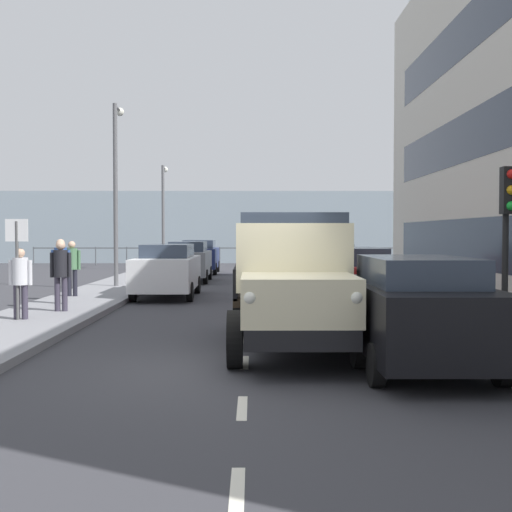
# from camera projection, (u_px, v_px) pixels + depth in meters

# --- Properties ---
(ground_plane) EXTENTS (80.00, 80.00, 0.00)m
(ground_plane) POSITION_uv_depth(u_px,v_px,m) (249.00, 295.00, 22.19)
(ground_plane) COLOR #38383D
(sidewalk_left) EXTENTS (2.56, 42.55, 0.15)m
(sidewalk_left) POSITION_uv_depth(u_px,v_px,m) (395.00, 293.00, 22.21)
(sidewalk_left) COLOR gray
(sidewalk_left) RESTS_ON ground_plane
(sidewalk_right) EXTENTS (2.56, 42.55, 0.15)m
(sidewalk_right) POSITION_uv_depth(u_px,v_px,m) (103.00, 293.00, 22.16)
(sidewalk_right) COLOR gray
(sidewalk_right) RESTS_ON ground_plane
(road_centreline_markings) EXTENTS (0.12, 37.52, 0.01)m
(road_centreline_markings) POSITION_uv_depth(u_px,v_px,m) (249.00, 298.00, 21.24)
(road_centreline_markings) COLOR silver
(road_centreline_markings) RESTS_ON ground_plane
(sea_horizon) EXTENTS (80.00, 0.80, 5.00)m
(sea_horizon) POSITION_uv_depth(u_px,v_px,m) (251.00, 227.00, 46.36)
(sea_horizon) COLOR #84939E
(sea_horizon) RESTS_ON ground_plane
(seawall_railing) EXTENTS (28.08, 0.08, 1.20)m
(seawall_railing) POSITION_uv_depth(u_px,v_px,m) (251.00, 251.00, 42.82)
(seawall_railing) COLOR #4C5156
(seawall_railing) RESTS_ON ground_plane
(truck_vintage_cream) EXTENTS (2.17, 5.64, 2.43)m
(truck_vintage_cream) POSITION_uv_depth(u_px,v_px,m) (293.00, 285.00, 11.51)
(truck_vintage_cream) COLOR black
(truck_vintage_cream) RESTS_ON ground_plane
(car_black_kerbside_near) EXTENTS (1.89, 4.56, 1.72)m
(car_black_kerbside_near) POSITION_uv_depth(u_px,v_px,m) (415.00, 309.00, 10.35)
(car_black_kerbside_near) COLOR black
(car_black_kerbside_near) RESTS_ON ground_plane
(car_red_kerbside_1) EXTENTS (1.84, 4.03, 1.72)m
(car_red_kerbside_1) POSITION_uv_depth(u_px,v_px,m) (352.00, 280.00, 16.82)
(car_red_kerbside_1) COLOR #B21E1E
(car_red_kerbside_1) RESTS_ON ground_plane
(car_maroon_kerbside_2) EXTENTS (1.91, 3.85, 1.72)m
(car_maroon_kerbside_2) POSITION_uv_depth(u_px,v_px,m) (327.00, 268.00, 22.58)
(car_maroon_kerbside_2) COLOR maroon
(car_maroon_kerbside_2) RESTS_ON ground_plane
(car_white_oppositeside_0) EXTENTS (1.91, 4.47, 1.72)m
(car_white_oppositeside_0) POSITION_uv_depth(u_px,v_px,m) (167.00, 270.00, 21.55)
(car_white_oppositeside_0) COLOR white
(car_white_oppositeside_0) RESTS_ON ground_plane
(car_grey_oppositeside_1) EXTENTS (1.88, 4.19, 1.72)m
(car_grey_oppositeside_1) POSITION_uv_depth(u_px,v_px,m) (188.00, 261.00, 28.43)
(car_grey_oppositeside_1) COLOR slate
(car_grey_oppositeside_1) RESTS_ON ground_plane
(car_navy_oppositeside_2) EXTENTS (1.98, 4.26, 1.72)m
(car_navy_oppositeside_2) POSITION_uv_depth(u_px,v_px,m) (199.00, 256.00, 34.37)
(car_navy_oppositeside_2) COLOR navy
(car_navy_oppositeside_2) RESTS_ON ground_plane
(pedestrian_couple_b) EXTENTS (0.53, 0.34, 1.59)m
(pedestrian_couple_b) POSITION_uv_depth(u_px,v_px,m) (20.00, 278.00, 14.90)
(pedestrian_couple_b) COLOR #383342
(pedestrian_couple_b) RESTS_ON sidewalk_right
(pedestrian_with_bag) EXTENTS (0.53, 0.34, 1.74)m
(pedestrian_with_bag) POSITION_uv_depth(u_px,v_px,m) (61.00, 270.00, 16.44)
(pedestrian_with_bag) COLOR #383342
(pedestrian_with_bag) RESTS_ON sidewalk_right
(pedestrian_by_lamp) EXTENTS (0.53, 0.34, 1.77)m
(pedestrian_by_lamp) POSITION_uv_depth(u_px,v_px,m) (61.00, 265.00, 18.23)
(pedestrian_by_lamp) COLOR #383342
(pedestrian_by_lamp) RESTS_ON sidewalk_right
(pedestrian_near_railing) EXTENTS (0.53, 0.34, 1.69)m
(pedestrian_near_railing) POSITION_uv_depth(u_px,v_px,m) (72.00, 264.00, 20.37)
(pedestrian_near_railing) COLOR black
(pedestrian_near_railing) RESTS_ON sidewalk_right
(traffic_light_near) EXTENTS (0.28, 0.41, 3.20)m
(traffic_light_near) POSITION_uv_depth(u_px,v_px,m) (508.00, 213.00, 12.71)
(traffic_light_near) COLOR black
(traffic_light_near) RESTS_ON sidewalk_left
(lamp_post_promenade) EXTENTS (0.32, 1.14, 6.68)m
(lamp_post_promenade) POSITION_uv_depth(u_px,v_px,m) (116.00, 178.00, 24.42)
(lamp_post_promenade) COLOR #59595B
(lamp_post_promenade) RESTS_ON sidewalk_right
(lamp_post_far) EXTENTS (0.32, 1.14, 5.68)m
(lamp_post_far) POSITION_uv_depth(u_px,v_px,m) (164.00, 206.00, 36.75)
(lamp_post_far) COLOR #59595B
(lamp_post_far) RESTS_ON sidewalk_right
(street_sign) EXTENTS (0.50, 0.07, 2.25)m
(street_sign) POSITION_uv_depth(u_px,v_px,m) (17.00, 251.00, 14.77)
(street_sign) COLOR #4C4C4C
(street_sign) RESTS_ON sidewalk_right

